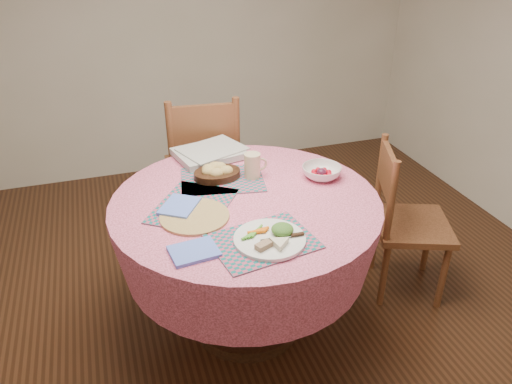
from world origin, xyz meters
TOP-DOWN VIEW (x-y plane):
  - ground at (0.00, 0.00)m, footprint 4.00×4.00m
  - dining_table at (0.00, 0.00)m, footprint 1.24×1.24m
  - chair_right at (0.90, 0.03)m, footprint 0.51×0.52m
  - chair_back at (-0.01, 0.87)m, footprint 0.51×0.49m
  - placemat_front at (-0.04, -0.35)m, footprint 0.44×0.36m
  - placemat_left at (-0.24, 0.01)m, footprint 0.48×0.50m
  - placemat_back at (-0.05, 0.22)m, footprint 0.45×0.37m
  - wicker_trivet at (-0.25, -0.08)m, footprint 0.30×0.30m
  - napkin_near at (-0.31, -0.34)m, footprint 0.19×0.16m
  - napkin_far at (-0.30, 0.01)m, footprint 0.22×0.23m
  - dinner_plate at (-0.00, -0.36)m, footprint 0.29×0.29m
  - bread_bowl at (-0.07, 0.24)m, footprint 0.23×0.23m
  - latte_mug at (0.10, 0.20)m, footprint 0.12×0.08m
  - fruit_bowl at (0.42, 0.09)m, footprint 0.22×0.22m
  - newspaper_stack at (-0.05, 0.50)m, footprint 0.41×0.35m

SIDE VIEW (x-z plane):
  - ground at x=0.00m, z-range 0.00..0.00m
  - chair_right at x=0.90m, z-range 0.02..0.89m
  - chair_back at x=-0.01m, z-range 0.02..1.02m
  - dining_table at x=0.00m, z-range 0.18..0.93m
  - placemat_front at x=-0.04m, z-range 0.75..0.76m
  - placemat_left at x=-0.24m, z-range 0.75..0.76m
  - placemat_back at x=-0.05m, z-range 0.75..0.76m
  - wicker_trivet at x=-0.25m, z-range 0.75..0.76m
  - napkin_near at x=-0.31m, z-range 0.75..0.76m
  - napkin_far at x=-0.30m, z-range 0.76..0.77m
  - dinner_plate at x=0.00m, z-range 0.74..0.80m
  - newspaper_stack at x=-0.05m, z-range 0.76..0.80m
  - fruit_bowl at x=0.42m, z-range 0.75..0.81m
  - bread_bowl at x=-0.07m, z-range 0.75..0.83m
  - latte_mug at x=0.10m, z-range 0.76..0.88m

